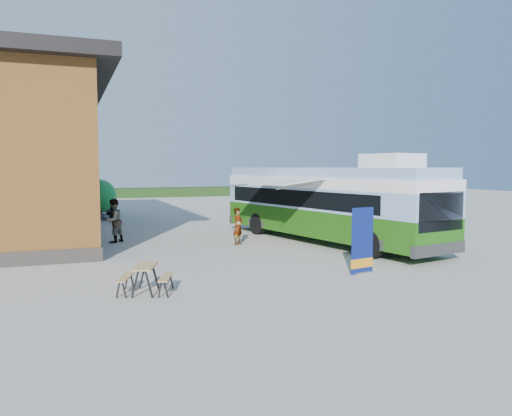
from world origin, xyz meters
name	(u,v)px	position (x,y,z in m)	size (l,w,h in m)	color
ground	(272,250)	(0.00, 0.00, 0.00)	(100.00, 100.00, 0.00)	#BCB7AD
barn	(4,161)	(-10.50, 10.00, 3.59)	(9.60, 21.20, 7.50)	brown
hedge	(210,191)	(8.00, 38.00, 0.50)	(40.00, 3.00, 1.00)	#264419
bus	(325,201)	(3.04, 1.29, 1.82)	(5.02, 12.64, 3.80)	#347713
awning	(282,180)	(1.01, 1.31, 2.77)	(3.41, 4.67, 0.52)	white
banner	(362,247)	(0.94, -5.00, 0.84)	(0.89, 0.30, 2.06)	navy
picnic_table	(145,273)	(-5.70, -5.07, 0.55)	(1.60, 1.51, 0.74)	tan
person_a	(238,226)	(-0.77, 1.94, 0.79)	(0.58, 0.38, 1.58)	#999999
person_b	(113,221)	(-5.70, 4.43, 0.96)	(0.93, 0.73, 1.92)	#999999
slurry_tanker	(97,195)	(-5.70, 16.52, 1.47)	(2.05, 6.91, 2.55)	#1A8F38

